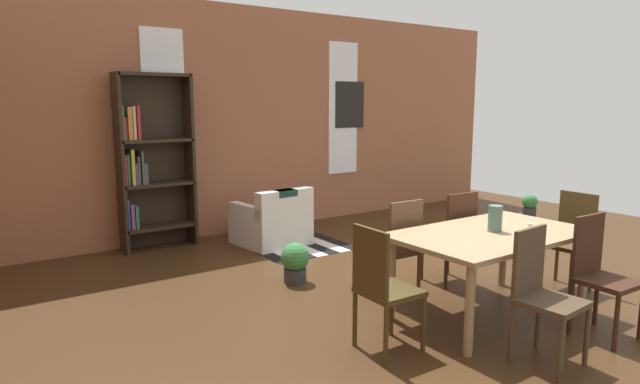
{
  "coord_description": "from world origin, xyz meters",
  "views": [
    {
      "loc": [
        -3.78,
        -3.1,
        1.82
      ],
      "look_at": [
        -0.48,
        1.63,
        0.86
      ],
      "focal_mm": 30.29,
      "sensor_mm": 36.0,
      "label": 1
    }
  ],
  "objects_px": {
    "dining_table": "(491,241)",
    "bookshelf_tall": "(150,161)",
    "dining_chair_near_left": "(542,291)",
    "potted_plant_by_shelf": "(295,261)",
    "potted_plant_corner": "(530,207)",
    "vase_on_table": "(495,218)",
    "dining_chair_far_left": "(397,246)",
    "dining_chair_head_right": "(570,237)",
    "armchair_white": "(273,223)",
    "dining_chair_far_right": "(453,234)",
    "dining_chair_near_right": "(600,272)",
    "dining_chair_head_left": "(382,285)"
  },
  "relations": [
    {
      "from": "vase_on_table",
      "to": "dining_chair_near_left",
      "type": "height_order",
      "value": "vase_on_table"
    },
    {
      "from": "armchair_white",
      "to": "dining_chair_near_left",
      "type": "bearing_deg",
      "value": -90.66
    },
    {
      "from": "dining_chair_near_left",
      "to": "bookshelf_tall",
      "type": "relative_size",
      "value": 0.44
    },
    {
      "from": "dining_chair_head_left",
      "to": "dining_chair_far_right",
      "type": "bearing_deg",
      "value": 24.74
    },
    {
      "from": "dining_chair_far_right",
      "to": "dining_chair_head_right",
      "type": "height_order",
      "value": "same"
    },
    {
      "from": "dining_chair_near_left",
      "to": "potted_plant_by_shelf",
      "type": "height_order",
      "value": "dining_chair_near_left"
    },
    {
      "from": "potted_plant_by_shelf",
      "to": "potted_plant_corner",
      "type": "distance_m",
      "value": 4.56
    },
    {
      "from": "potted_plant_corner",
      "to": "armchair_white",
      "type": "bearing_deg",
      "value": 164.94
    },
    {
      "from": "dining_chair_near_left",
      "to": "armchair_white",
      "type": "bearing_deg",
      "value": 89.34
    },
    {
      "from": "vase_on_table",
      "to": "potted_plant_corner",
      "type": "relative_size",
      "value": 0.54
    },
    {
      "from": "bookshelf_tall",
      "to": "armchair_white",
      "type": "distance_m",
      "value": 1.72
    },
    {
      "from": "dining_table",
      "to": "bookshelf_tall",
      "type": "xyz_separation_m",
      "value": [
        -1.67,
        3.84,
        0.45
      ]
    },
    {
      "from": "dining_table",
      "to": "vase_on_table",
      "type": "relative_size",
      "value": 7.62
    },
    {
      "from": "dining_chair_near_right",
      "to": "potted_plant_corner",
      "type": "bearing_deg",
      "value": 40.72
    },
    {
      "from": "dining_chair_near_left",
      "to": "armchair_white",
      "type": "height_order",
      "value": "dining_chair_near_left"
    },
    {
      "from": "bookshelf_tall",
      "to": "potted_plant_corner",
      "type": "xyz_separation_m",
      "value": [
        5.3,
        -1.78,
        -0.89
      ]
    },
    {
      "from": "dining_chair_far_left",
      "to": "potted_plant_corner",
      "type": "xyz_separation_m",
      "value": [
        4.02,
        1.32,
        -0.3
      ]
    },
    {
      "from": "dining_chair_far_right",
      "to": "bookshelf_tall",
      "type": "bearing_deg",
      "value": 123.45
    },
    {
      "from": "dining_chair_near_right",
      "to": "bookshelf_tall",
      "type": "distance_m",
      "value": 5.05
    },
    {
      "from": "dining_chair_near_left",
      "to": "dining_chair_head_right",
      "type": "height_order",
      "value": "same"
    },
    {
      "from": "dining_chair_near_right",
      "to": "bookshelf_tall",
      "type": "relative_size",
      "value": 0.44
    },
    {
      "from": "dining_chair_far_left",
      "to": "potted_plant_by_shelf",
      "type": "relative_size",
      "value": 2.28
    },
    {
      "from": "dining_chair_near_left",
      "to": "potted_plant_by_shelf",
      "type": "bearing_deg",
      "value": 102.28
    },
    {
      "from": "dining_chair_head_right",
      "to": "potted_plant_by_shelf",
      "type": "height_order",
      "value": "dining_chair_head_right"
    },
    {
      "from": "armchair_white",
      "to": "bookshelf_tall",
      "type": "bearing_deg",
      "value": 151.78
    },
    {
      "from": "dining_table",
      "to": "dining_chair_near_right",
      "type": "bearing_deg",
      "value": -62.48
    },
    {
      "from": "dining_chair_far_left",
      "to": "bookshelf_tall",
      "type": "height_order",
      "value": "bookshelf_tall"
    },
    {
      "from": "dining_chair_head_left",
      "to": "potted_plant_corner",
      "type": "height_order",
      "value": "dining_chair_head_left"
    },
    {
      "from": "vase_on_table",
      "to": "dining_chair_near_left",
      "type": "xyz_separation_m",
      "value": [
        -0.43,
        -0.74,
        -0.34
      ]
    },
    {
      "from": "dining_chair_far_left",
      "to": "dining_chair_head_right",
      "type": "distance_m",
      "value": 1.77
    },
    {
      "from": "dining_table",
      "to": "bookshelf_tall",
      "type": "bearing_deg",
      "value": 113.51
    },
    {
      "from": "potted_plant_corner",
      "to": "vase_on_table",
      "type": "bearing_deg",
      "value": -150.22
    },
    {
      "from": "dining_chair_far_left",
      "to": "armchair_white",
      "type": "distance_m",
      "value": 2.4
    },
    {
      "from": "dining_chair_far_right",
      "to": "dining_chair_near_left",
      "type": "distance_m",
      "value": 1.67
    },
    {
      "from": "dining_chair_far_left",
      "to": "potted_plant_by_shelf",
      "type": "height_order",
      "value": "dining_chair_far_left"
    },
    {
      "from": "potted_plant_corner",
      "to": "bookshelf_tall",
      "type": "bearing_deg",
      "value": 161.43
    },
    {
      "from": "dining_table",
      "to": "bookshelf_tall",
      "type": "relative_size",
      "value": 0.78
    },
    {
      "from": "vase_on_table",
      "to": "dining_chair_near_left",
      "type": "distance_m",
      "value": 0.92
    },
    {
      "from": "dining_table",
      "to": "dining_chair_near_left",
      "type": "height_order",
      "value": "dining_chair_near_left"
    },
    {
      "from": "armchair_white",
      "to": "potted_plant_corner",
      "type": "distance_m",
      "value": 4.12
    },
    {
      "from": "dining_table",
      "to": "dining_chair_far_left",
      "type": "xyz_separation_m",
      "value": [
        -0.39,
        0.74,
        -0.15
      ]
    },
    {
      "from": "dining_chair_far_left",
      "to": "dining_chair_near_right",
      "type": "xyz_separation_m",
      "value": [
        0.77,
        -1.48,
        0.0
      ]
    },
    {
      "from": "dining_chair_near_right",
      "to": "armchair_white",
      "type": "distance_m",
      "value": 3.94
    },
    {
      "from": "dining_table",
      "to": "bookshelf_tall",
      "type": "height_order",
      "value": "bookshelf_tall"
    },
    {
      "from": "dining_chair_head_right",
      "to": "dining_chair_near_right",
      "type": "distance_m",
      "value": 1.12
    },
    {
      "from": "dining_chair_far_right",
      "to": "dining_chair_head_right",
      "type": "distance_m",
      "value": 1.13
    },
    {
      "from": "dining_table",
      "to": "armchair_white",
      "type": "xyz_separation_m",
      "value": [
        -0.34,
        3.12,
        -0.38
      ]
    },
    {
      "from": "dining_chair_near_left",
      "to": "dining_chair_far_right",
      "type": "bearing_deg",
      "value": 62.67
    },
    {
      "from": "vase_on_table",
      "to": "armchair_white",
      "type": "height_order",
      "value": "vase_on_table"
    },
    {
      "from": "dining_chair_far_left",
      "to": "bookshelf_tall",
      "type": "distance_m",
      "value": 3.4
    }
  ]
}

